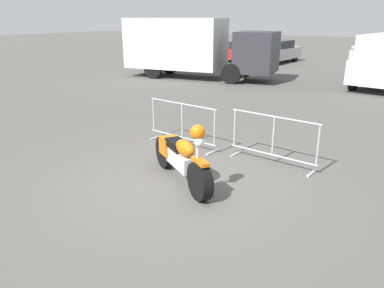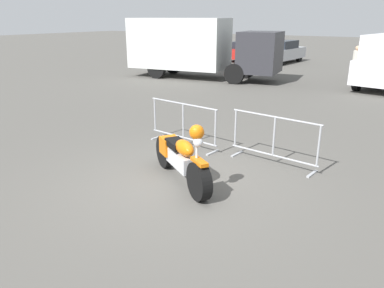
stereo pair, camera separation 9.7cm
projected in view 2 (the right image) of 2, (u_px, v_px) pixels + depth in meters
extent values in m
plane|color=#54514C|center=(177.00, 182.00, 7.25)|extent=(120.00, 120.00, 0.00)
cylinder|color=black|center=(199.00, 181.00, 6.46)|extent=(0.68, 0.54, 0.69)
cylinder|color=black|center=(166.00, 151.00, 7.89)|extent=(0.68, 0.54, 0.69)
cube|color=silver|center=(181.00, 160.00, 7.14)|extent=(0.89, 0.71, 0.30)
ellipsoid|color=orange|center=(185.00, 148.00, 6.88)|extent=(0.65, 0.56, 0.28)
cube|color=black|center=(177.00, 144.00, 7.22)|extent=(0.63, 0.56, 0.13)
cube|color=orange|center=(170.00, 146.00, 7.59)|extent=(0.51, 0.50, 0.34)
cube|color=orange|center=(199.00, 162.00, 6.34)|extent=(0.44, 0.36, 0.06)
cylinder|color=silver|center=(197.00, 152.00, 6.39)|extent=(0.06, 0.06, 0.48)
sphere|color=silver|center=(198.00, 142.00, 6.28)|extent=(0.17, 0.17, 0.17)
sphere|color=orange|center=(197.00, 132.00, 6.28)|extent=(0.26, 0.26, 0.26)
cylinder|color=#9EA0A5|center=(183.00, 104.00, 8.99)|extent=(2.04, 0.30, 0.04)
cylinder|color=#9EA0A5|center=(183.00, 137.00, 9.26)|extent=(2.04, 0.30, 0.04)
cylinder|color=#9EA0A5|center=(155.00, 115.00, 9.72)|extent=(0.05, 0.05, 0.85)
cylinder|color=#9EA0A5|center=(183.00, 121.00, 9.13)|extent=(0.05, 0.05, 0.85)
cylinder|color=#9EA0A5|center=(215.00, 128.00, 8.53)|extent=(0.05, 0.05, 0.85)
cube|color=#9EA0A5|center=(158.00, 137.00, 9.88)|extent=(0.12, 0.44, 0.03)
cube|color=#9EA0A5|center=(212.00, 153.00, 8.77)|extent=(0.12, 0.44, 0.03)
cylinder|color=#9EA0A5|center=(275.00, 117.00, 7.80)|extent=(2.04, 0.30, 0.04)
cylinder|color=#9EA0A5|center=(273.00, 155.00, 8.08)|extent=(2.04, 0.30, 0.04)
cylinder|color=#9EA0A5|center=(236.00, 128.00, 8.53)|extent=(0.05, 0.05, 0.85)
cylinder|color=#9EA0A5|center=(274.00, 137.00, 7.94)|extent=(0.05, 0.05, 0.85)
cylinder|color=#9EA0A5|center=(319.00, 146.00, 7.35)|extent=(0.05, 0.05, 0.85)
cube|color=#9EA0A5|center=(237.00, 154.00, 8.69)|extent=(0.12, 0.44, 0.03)
cube|color=#9EA0A5|center=(312.00, 174.00, 7.59)|extent=(0.12, 0.44, 0.03)
cube|color=silver|center=(179.00, 43.00, 19.43)|extent=(5.28, 3.00, 2.50)
cube|color=#2D2D33|center=(260.00, 52.00, 17.85)|extent=(2.10, 2.42, 1.90)
cylinder|color=black|center=(246.00, 69.00, 19.35)|extent=(0.99, 0.42, 0.96)
cylinder|color=black|center=(235.00, 74.00, 17.69)|extent=(0.99, 0.42, 0.96)
cylinder|color=black|center=(174.00, 65.00, 21.00)|extent=(0.99, 0.42, 0.96)
cylinder|color=black|center=(157.00, 69.00, 19.33)|extent=(0.99, 0.42, 0.96)
cube|color=silver|center=(376.00, 74.00, 15.14)|extent=(2.03, 1.21, 1.00)
cylinder|color=black|center=(357.00, 82.00, 16.11)|extent=(0.36, 0.75, 0.72)
cylinder|color=black|center=(382.00, 74.00, 18.42)|extent=(0.36, 0.75, 0.72)
cube|color=white|center=(211.00, 50.00, 28.27)|extent=(2.16, 4.54, 0.72)
cube|color=#1E232B|center=(210.00, 42.00, 27.96)|extent=(1.83, 2.38, 0.51)
cylinder|color=black|center=(213.00, 53.00, 29.86)|extent=(0.28, 0.67, 0.65)
cylinder|color=black|center=(229.00, 54.00, 28.99)|extent=(0.28, 0.67, 0.65)
cylinder|color=black|center=(191.00, 55.00, 27.74)|extent=(0.28, 0.67, 0.65)
cylinder|color=black|center=(208.00, 57.00, 26.88)|extent=(0.28, 0.67, 0.65)
cube|color=#B21E19|center=(245.00, 53.00, 27.27)|extent=(1.95, 4.08, 0.64)
cube|color=#1E232B|center=(245.00, 45.00, 26.99)|extent=(1.65, 2.15, 0.46)
cylinder|color=black|center=(246.00, 54.00, 28.69)|extent=(0.25, 0.60, 0.59)
cylinder|color=black|center=(262.00, 56.00, 27.91)|extent=(0.25, 0.60, 0.59)
cylinder|color=black|center=(228.00, 57.00, 26.79)|extent=(0.25, 0.60, 0.59)
cylinder|color=black|center=(245.00, 58.00, 26.01)|extent=(0.25, 0.60, 0.59)
cube|color=#B7BABF|center=(281.00, 53.00, 25.89)|extent=(2.18, 4.58, 0.72)
cube|color=#1E232B|center=(281.00, 44.00, 25.57)|extent=(1.85, 2.41, 0.52)
cylinder|color=black|center=(279.00, 56.00, 27.49)|extent=(0.28, 0.68, 0.66)
cylinder|color=black|center=(299.00, 57.00, 26.61)|extent=(0.28, 0.68, 0.66)
cylinder|color=black|center=(261.00, 59.00, 25.36)|extent=(0.28, 0.68, 0.66)
cylinder|color=black|center=(282.00, 60.00, 24.48)|extent=(0.28, 0.68, 0.66)
cylinder|color=#262838|center=(354.00, 72.00, 18.72)|extent=(0.34, 0.34, 0.85)
cylinder|color=beige|center=(356.00, 57.00, 18.49)|extent=(0.48, 0.48, 0.62)
sphere|color=tan|center=(358.00, 48.00, 18.35)|extent=(0.22, 0.22, 0.22)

